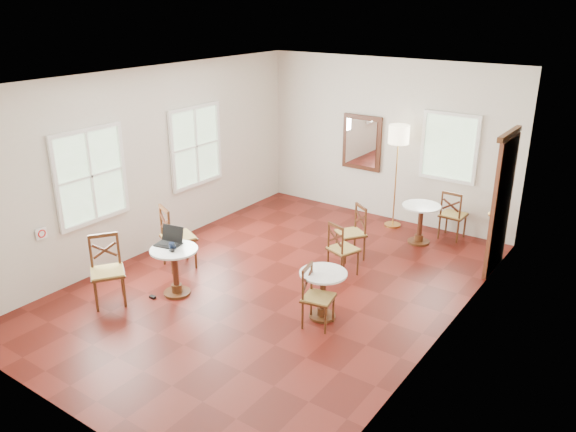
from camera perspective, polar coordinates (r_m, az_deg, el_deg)
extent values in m
plane|color=#58150F|center=(8.55, -1.16, -6.86)|extent=(7.00, 7.00, 0.00)
cube|color=beige|center=(10.87, 9.83, 7.41)|extent=(5.00, 0.02, 3.00)
cube|color=beige|center=(5.75, -22.50, -6.44)|extent=(5.00, 0.02, 3.00)
cube|color=beige|center=(9.60, -13.42, 5.34)|extent=(0.02, 7.00, 3.00)
cube|color=beige|center=(6.87, 15.82, -1.13)|extent=(0.02, 7.00, 3.00)
cube|color=white|center=(7.63, -1.33, 13.50)|extent=(5.00, 7.00, 0.02)
cube|color=#5D2E1A|center=(9.21, 20.48, 0.96)|extent=(0.06, 0.90, 2.10)
cube|color=#4A2812|center=(8.92, 21.25, 7.64)|extent=(0.08, 1.02, 0.08)
sphere|color=#BF8C3F|center=(8.94, 19.51, 0.17)|extent=(0.07, 0.07, 0.07)
cube|color=#431F11|center=(11.08, 7.37, 7.26)|extent=(0.80, 0.05, 1.05)
cube|color=white|center=(11.05, 7.29, 7.23)|extent=(0.64, 0.02, 0.88)
cube|color=white|center=(8.58, -23.37, -1.61)|extent=(0.02, 0.16, 0.16)
torus|color=red|center=(8.56, -23.32, -1.63)|extent=(0.02, 0.12, 0.12)
cube|color=white|center=(8.85, -19.06, 3.78)|extent=(0.06, 1.22, 1.42)
cube|color=white|center=(10.23, -9.17, 6.89)|extent=(0.06, 1.22, 1.42)
cube|color=white|center=(10.40, 15.76, 6.59)|extent=(1.02, 0.06, 1.22)
cylinder|color=#4A2812|center=(8.45, -10.99, -7.49)|extent=(0.38, 0.38, 0.04)
cylinder|color=#4A2812|center=(8.41, -11.02, -7.03)|extent=(0.15, 0.15, 0.11)
cylinder|color=#431F11|center=(8.29, -11.16, -5.28)|extent=(0.09, 0.09, 0.57)
cylinder|color=#4A2812|center=(8.17, -11.29, -3.59)|extent=(0.13, 0.13, 0.06)
cylinder|color=white|center=(8.15, -11.31, -3.31)|extent=(0.67, 0.67, 0.03)
cylinder|color=#4A2812|center=(7.76, 3.44, -9.88)|extent=(0.36, 0.36, 0.04)
cylinder|color=#4A2812|center=(7.72, 3.45, -9.43)|extent=(0.14, 0.14, 0.11)
cylinder|color=#431F11|center=(7.59, 3.49, -7.68)|extent=(0.08, 0.08, 0.54)
cylinder|color=#4A2812|center=(7.47, 3.53, -5.99)|extent=(0.13, 0.13, 0.05)
cylinder|color=white|center=(7.45, 3.54, -5.72)|extent=(0.63, 0.63, 0.03)
cylinder|color=#4A2812|center=(10.20, 12.87, -2.50)|extent=(0.37, 0.37, 0.04)
cylinder|color=#4A2812|center=(10.18, 12.91, -2.12)|extent=(0.15, 0.15, 0.11)
cylinder|color=#431F11|center=(10.07, 13.03, -0.65)|extent=(0.08, 0.08, 0.56)
cylinder|color=#4A2812|center=(9.98, 13.15, 0.75)|extent=(0.13, 0.13, 0.06)
cylinder|color=white|center=(9.97, 13.17, 0.98)|extent=(0.65, 0.65, 0.03)
cylinder|color=#4A2812|center=(9.07, -9.20, -3.76)|extent=(0.04, 0.04, 0.48)
cylinder|color=#4A2812|center=(8.95, -11.50, -4.25)|extent=(0.04, 0.04, 0.48)
cylinder|color=#4A2812|center=(9.40, -10.07, -2.90)|extent=(0.04, 0.04, 0.48)
cylinder|color=#4A2812|center=(9.29, -12.29, -3.36)|extent=(0.04, 0.04, 0.48)
cube|color=#4A2812|center=(9.08, -10.87, -2.14)|extent=(0.62, 0.62, 0.03)
cube|color=#A48542|center=(9.07, -10.87, -2.05)|extent=(0.60, 0.60, 0.04)
cylinder|color=#4A2812|center=(8.75, -11.73, -1.23)|extent=(0.04, 0.04, 0.54)
cylinder|color=#4A2812|center=(9.09, -12.53, -0.44)|extent=(0.04, 0.04, 0.54)
cube|color=#4A2812|center=(8.84, -12.26, 0.66)|extent=(0.39, 0.20, 0.05)
cube|color=#431F11|center=(8.92, -12.15, -0.76)|extent=(0.33, 0.17, 0.24)
cube|color=#431F11|center=(8.92, -12.15, -0.76)|extent=(0.33, 0.17, 0.24)
cylinder|color=#4A2812|center=(8.18, -18.57, -7.61)|extent=(0.04, 0.04, 0.46)
cylinder|color=#4A2812|center=(8.51, -18.68, -6.47)|extent=(0.04, 0.04, 0.46)
cylinder|color=#4A2812|center=(8.18, -16.00, -7.29)|extent=(0.04, 0.04, 0.46)
cylinder|color=#4A2812|center=(8.51, -16.21, -6.17)|extent=(0.04, 0.04, 0.46)
cube|color=#4A2812|center=(8.24, -17.54, -5.43)|extent=(0.63, 0.63, 0.03)
cube|color=#A48542|center=(8.23, -17.55, -5.33)|extent=(0.60, 0.60, 0.04)
cylinder|color=#4A2812|center=(8.30, -19.07, -3.50)|extent=(0.04, 0.04, 0.51)
cylinder|color=#4A2812|center=(8.31, -16.55, -3.18)|extent=(0.04, 0.04, 0.51)
cube|color=#4A2812|center=(8.21, -17.99, -1.85)|extent=(0.25, 0.34, 0.05)
cube|color=#431F11|center=(8.30, -17.81, -3.28)|extent=(0.21, 0.29, 0.23)
cube|color=#431F11|center=(8.30, -17.81, -3.28)|extent=(0.21, 0.29, 0.23)
cylinder|color=#4A2812|center=(8.81, 6.96, -4.68)|extent=(0.03, 0.03, 0.40)
cylinder|color=#4A2812|center=(8.61, 5.36, -5.23)|extent=(0.03, 0.03, 0.40)
cylinder|color=#4A2812|center=(9.02, 5.60, -3.97)|extent=(0.03, 0.03, 0.40)
cylinder|color=#4A2812|center=(8.84, 4.00, -4.49)|extent=(0.03, 0.03, 0.40)
cube|color=#4A2812|center=(8.73, 5.53, -3.37)|extent=(0.50, 0.50, 0.03)
cube|color=#A48542|center=(8.73, 5.53, -3.29)|extent=(0.48, 0.48, 0.04)
cylinder|color=#4A2812|center=(8.44, 5.45, -2.64)|extent=(0.03, 0.03, 0.45)
cylinder|color=#4A2812|center=(8.66, 4.07, -1.94)|extent=(0.03, 0.03, 0.45)
cube|color=#4A2812|center=(8.47, 4.80, -1.00)|extent=(0.33, 0.14, 0.04)
cube|color=#431F11|center=(8.54, 4.76, -2.23)|extent=(0.28, 0.12, 0.20)
cube|color=#431F11|center=(8.54, 4.76, -2.23)|extent=(0.28, 0.12, 0.20)
cylinder|color=#4A2812|center=(7.32, 3.75, -10.33)|extent=(0.03, 0.03, 0.39)
cylinder|color=#4A2812|center=(7.41, 1.45, -9.86)|extent=(0.03, 0.03, 0.39)
cylinder|color=#4A2812|center=(7.57, 4.55, -9.19)|extent=(0.03, 0.03, 0.39)
cylinder|color=#4A2812|center=(7.66, 2.32, -8.76)|extent=(0.03, 0.03, 0.39)
cube|color=#4A2812|center=(7.39, 3.05, -8.20)|extent=(0.45, 0.45, 0.03)
cube|color=#A48542|center=(7.38, 3.05, -8.11)|extent=(0.43, 0.43, 0.03)
cylinder|color=#4A2812|center=(7.21, 1.48, -7.06)|extent=(0.03, 0.03, 0.43)
cylinder|color=#4A2812|center=(7.47, 2.36, -6.02)|extent=(0.03, 0.03, 0.43)
cube|color=#4A2812|center=(7.25, 1.95, -5.14)|extent=(0.10, 0.33, 0.04)
cube|color=#431F11|center=(7.33, 1.93, -6.47)|extent=(0.08, 0.28, 0.19)
cube|color=#431F11|center=(7.33, 1.93, -6.47)|extent=(0.08, 0.28, 0.19)
cylinder|color=#4A2812|center=(10.58, 17.19, -0.96)|extent=(0.03, 0.03, 0.42)
cylinder|color=#4A2812|center=(10.29, 16.54, -1.52)|extent=(0.03, 0.03, 0.42)
cylinder|color=#4A2812|center=(10.68, 15.52, -0.56)|extent=(0.03, 0.03, 0.42)
cylinder|color=#4A2812|center=(10.39, 14.83, -1.11)|extent=(0.03, 0.03, 0.42)
cube|color=#4A2812|center=(10.41, 16.14, 0.06)|extent=(0.42, 0.42, 0.03)
cube|color=#A48542|center=(10.40, 16.14, 0.13)|extent=(0.40, 0.40, 0.04)
cylinder|color=#4A2812|center=(10.13, 16.80, 0.79)|extent=(0.03, 0.03, 0.47)
cylinder|color=#4A2812|center=(10.24, 15.05, 1.19)|extent=(0.03, 0.03, 0.47)
cube|color=#4A2812|center=(10.12, 16.04, 2.13)|extent=(0.35, 0.04, 0.05)
cube|color=#431F11|center=(10.18, 15.93, 1.04)|extent=(0.30, 0.03, 0.21)
cube|color=#431F11|center=(10.18, 15.93, 1.04)|extent=(0.30, 0.03, 0.21)
cylinder|color=#4A2812|center=(9.43, 4.84, -2.76)|extent=(0.03, 0.03, 0.42)
cylinder|color=#4A2812|center=(9.57, 6.66, -2.46)|extent=(0.03, 0.03, 0.42)
cylinder|color=#4A2812|center=(9.16, 5.73, -3.54)|extent=(0.03, 0.03, 0.42)
cylinder|color=#4A2812|center=(9.30, 7.59, -3.23)|extent=(0.03, 0.03, 0.42)
cube|color=#4A2812|center=(9.28, 6.26, -1.78)|extent=(0.57, 0.57, 0.03)
cube|color=#A48542|center=(9.27, 6.26, -1.70)|extent=(0.54, 0.54, 0.04)
cylinder|color=#4A2812|center=(9.40, 6.77, 0.01)|extent=(0.03, 0.03, 0.47)
cylinder|color=#4A2812|center=(9.13, 7.72, -0.69)|extent=(0.03, 0.03, 0.47)
cube|color=#4A2812|center=(9.19, 7.30, 0.91)|extent=(0.31, 0.23, 0.05)
cube|color=#431F11|center=(9.26, 7.24, -0.28)|extent=(0.26, 0.19, 0.21)
cube|color=#431F11|center=(9.26, 7.24, -0.28)|extent=(0.26, 0.19, 0.21)
cylinder|color=#BF8C3F|center=(10.86, 10.37, -0.87)|extent=(0.30, 0.30, 0.03)
cylinder|color=#BF8C3F|center=(10.58, 10.67, 3.41)|extent=(0.03, 0.03, 1.73)
cylinder|color=beige|center=(10.35, 10.99, 7.99)|extent=(0.37, 0.37, 0.33)
cube|color=black|center=(8.28, -11.85, -2.79)|extent=(0.38, 0.31, 0.02)
cube|color=black|center=(8.27, -11.85, -2.72)|extent=(0.30, 0.20, 0.00)
cube|color=black|center=(8.33, -11.42, -1.73)|extent=(0.35, 0.14, 0.23)
cube|color=silver|center=(8.33, -11.42, -1.73)|extent=(0.30, 0.11, 0.19)
ellipsoid|color=black|center=(8.05, -11.50, -3.39)|extent=(0.11, 0.08, 0.04)
cylinder|color=black|center=(8.13, -11.51, -2.94)|extent=(0.08, 0.08, 0.09)
torus|color=black|center=(8.10, -11.29, -3.02)|extent=(0.06, 0.01, 0.06)
cylinder|color=white|center=(8.11, -11.26, -2.97)|extent=(0.06, 0.06, 0.09)
cube|color=black|center=(8.41, -13.35, -7.86)|extent=(0.09, 0.05, 0.04)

